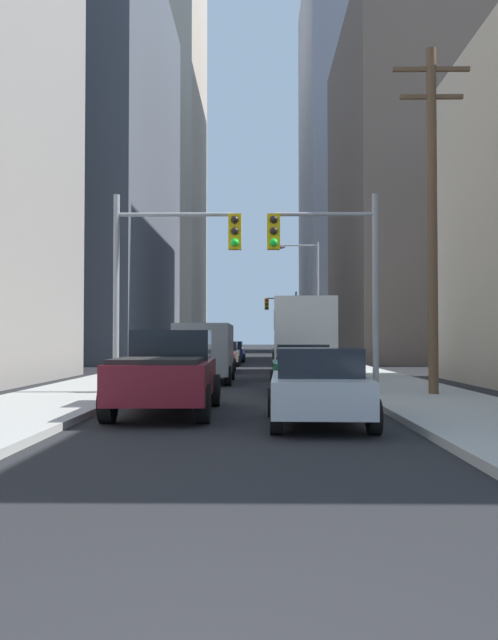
{
  "coord_description": "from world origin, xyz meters",
  "views": [
    {
      "loc": [
        0.37,
        -3.03,
        1.7
      ],
      "look_at": [
        0.0,
        24.65,
        2.48
      ],
      "focal_mm": 37.76,
      "sensor_mm": 36.0,
      "label": 1
    }
  ],
  "objects_px": {
    "cargo_van_grey": "(205,349)",
    "sedan_green": "(301,368)",
    "traffic_signal_far_right": "(283,314)",
    "sedan_red": "(216,357)",
    "sedan_navy": "(232,352)",
    "city_bus": "(302,334)",
    "pickup_truck_maroon": "(168,372)",
    "sedan_silver": "(318,386)",
    "sedan_beige": "(224,354)",
    "traffic_signal_near_right": "(329,260)",
    "traffic_signal_near_left": "(171,260)"
  },
  "relations": [
    {
      "from": "city_bus",
      "to": "pickup_truck_maroon",
      "type": "height_order",
      "value": "city_bus"
    },
    {
      "from": "sedan_silver",
      "to": "sedan_red",
      "type": "height_order",
      "value": "same"
    },
    {
      "from": "cargo_van_grey",
      "to": "sedan_green",
      "type": "relative_size",
      "value": 1.24
    },
    {
      "from": "cargo_van_grey",
      "to": "sedan_green",
      "type": "bearing_deg",
      "value": -52.73
    },
    {
      "from": "sedan_green",
      "to": "traffic_signal_near_right",
      "type": "bearing_deg",
      "value": -67.18
    },
    {
      "from": "city_bus",
      "to": "sedan_navy",
      "type": "bearing_deg",
      "value": 103.4
    },
    {
      "from": "city_bus",
      "to": "cargo_van_grey",
      "type": "height_order",
      "value": "city_bus"
    },
    {
      "from": "sedan_red",
      "to": "sedan_navy",
      "type": "height_order",
      "value": "same"
    },
    {
      "from": "sedan_navy",
      "to": "sedan_beige",
      "type": "bearing_deg",
      "value": -91.44
    },
    {
      "from": "sedan_green",
      "to": "sedan_silver",
      "type": "bearing_deg",
      "value": -91.41
    },
    {
      "from": "sedan_beige",
      "to": "pickup_truck_maroon",
      "type": "bearing_deg",
      "value": -89.92
    },
    {
      "from": "city_bus",
      "to": "sedan_navy",
      "type": "height_order",
      "value": "city_bus"
    },
    {
      "from": "city_bus",
      "to": "sedan_beige",
      "type": "relative_size",
      "value": 2.75
    },
    {
      "from": "sedan_red",
      "to": "city_bus",
      "type": "bearing_deg",
      "value": -25.57
    },
    {
      "from": "sedan_silver",
      "to": "sedan_navy",
      "type": "bearing_deg",
      "value": 94.97
    },
    {
      "from": "traffic_signal_far_right",
      "to": "sedan_green",
      "type": "bearing_deg",
      "value": -91.24
    },
    {
      "from": "pickup_truck_maroon",
      "to": "sedan_beige",
      "type": "height_order",
      "value": "pickup_truck_maroon"
    },
    {
      "from": "sedan_silver",
      "to": "sedan_beige",
      "type": "relative_size",
      "value": 1.01
    },
    {
      "from": "sedan_beige",
      "to": "traffic_signal_near_right",
      "type": "relative_size",
      "value": 0.7
    },
    {
      "from": "sedan_green",
      "to": "traffic_signal_far_right",
      "type": "relative_size",
      "value": 0.7
    },
    {
      "from": "city_bus",
      "to": "traffic_signal_near_right",
      "type": "relative_size",
      "value": 1.93
    },
    {
      "from": "sedan_silver",
      "to": "sedan_beige",
      "type": "bearing_deg",
      "value": 96.52
    },
    {
      "from": "sedan_green",
      "to": "sedan_red",
      "type": "bearing_deg",
      "value": 105.66
    },
    {
      "from": "sedan_red",
      "to": "traffic_signal_near_right",
      "type": "distance_m",
      "value": 15.22
    },
    {
      "from": "cargo_van_grey",
      "to": "sedan_beige",
      "type": "xyz_separation_m",
      "value": [
        -0.05,
        15.95,
        -0.52
      ]
    },
    {
      "from": "sedan_green",
      "to": "sedan_red",
      "type": "height_order",
      "value": "same"
    },
    {
      "from": "sedan_red",
      "to": "traffic_signal_near_left",
      "type": "bearing_deg",
      "value": -91.83
    },
    {
      "from": "sedan_red",
      "to": "traffic_signal_far_right",
      "type": "xyz_separation_m",
      "value": [
        4.39,
        27.12,
        3.23
      ]
    },
    {
      "from": "sedan_green",
      "to": "city_bus",
      "type": "bearing_deg",
      "value": 86.13
    },
    {
      "from": "city_bus",
      "to": "traffic_signal_near_left",
      "type": "height_order",
      "value": "traffic_signal_near_left"
    },
    {
      "from": "pickup_truck_maroon",
      "to": "sedan_green",
      "type": "height_order",
      "value": "pickup_truck_maroon"
    },
    {
      "from": "sedan_red",
      "to": "sedan_navy",
      "type": "distance_m",
      "value": 14.88
    },
    {
      "from": "sedan_navy",
      "to": "traffic_signal_far_right",
      "type": "xyz_separation_m",
      "value": [
        4.17,
        12.25,
        3.23
      ]
    },
    {
      "from": "sedan_beige",
      "to": "traffic_signal_near_right",
      "type": "height_order",
      "value": "traffic_signal_near_right"
    },
    {
      "from": "pickup_truck_maroon",
      "to": "sedan_silver",
      "type": "relative_size",
      "value": 1.28
    },
    {
      "from": "sedan_red",
      "to": "sedan_navy",
      "type": "xyz_separation_m",
      "value": [
        0.21,
        14.88,
        0.0
      ]
    },
    {
      "from": "sedan_navy",
      "to": "traffic_signal_far_right",
      "type": "bearing_deg",
      "value": 71.19
    },
    {
      "from": "cargo_van_grey",
      "to": "sedan_navy",
      "type": "distance_m",
      "value": 22.95
    },
    {
      "from": "sedan_beige",
      "to": "cargo_van_grey",
      "type": "bearing_deg",
      "value": -89.81
    },
    {
      "from": "sedan_silver",
      "to": "traffic_signal_near_left",
      "type": "height_order",
      "value": "traffic_signal_near_left"
    },
    {
      "from": "sedan_silver",
      "to": "sedan_beige",
      "type": "distance_m",
      "value": 28.92
    },
    {
      "from": "sedan_green",
      "to": "traffic_signal_far_right",
      "type": "xyz_separation_m",
      "value": [
        0.86,
        39.71,
        3.23
      ]
    },
    {
      "from": "cargo_van_grey",
      "to": "sedan_silver",
      "type": "distance_m",
      "value": 13.2
    },
    {
      "from": "sedan_silver",
      "to": "sedan_beige",
      "type": "height_order",
      "value": "same"
    },
    {
      "from": "cargo_van_grey",
      "to": "traffic_signal_far_right",
      "type": "height_order",
      "value": "traffic_signal_far_right"
    },
    {
      "from": "sedan_green",
      "to": "sedan_navy",
      "type": "xyz_separation_m",
      "value": [
        -3.31,
        27.46,
        0.0
      ]
    },
    {
      "from": "cargo_van_grey",
      "to": "sedan_navy",
      "type": "height_order",
      "value": "cargo_van_grey"
    },
    {
      "from": "sedan_green",
      "to": "sedan_beige",
      "type": "relative_size",
      "value": 1.0
    },
    {
      "from": "sedan_green",
      "to": "traffic_signal_near_right",
      "type": "height_order",
      "value": "traffic_signal_near_right"
    },
    {
      "from": "sedan_red",
      "to": "traffic_signal_near_left",
      "type": "distance_m",
      "value": 14.63
    }
  ]
}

